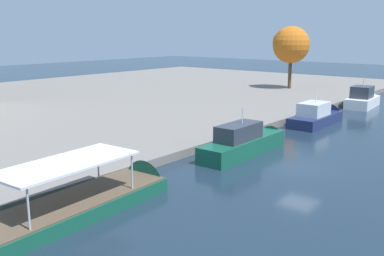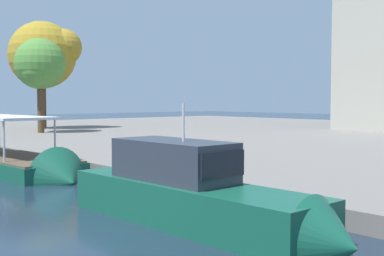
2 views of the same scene
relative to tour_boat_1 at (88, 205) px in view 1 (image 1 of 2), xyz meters
name	(u,v)px [view 1 (image 1 of 2)]	position (x,y,z in m)	size (l,w,h in m)	color
ground_plane	(300,169)	(13.79, -5.57, -0.24)	(220.00, 220.00, 0.00)	#192838
dock_promenade	(26,109)	(13.79, 29.91, 0.08)	(120.00, 55.00, 0.64)	slate
tour_boat_1	(88,205)	(0.00, 0.00, 0.00)	(13.08, 4.11, 4.31)	#14513D
motor_yacht_2	(246,144)	(14.94, -0.41, 0.52)	(10.25, 2.43, 4.30)	#14513D
motor_yacht_3	(318,117)	(29.40, 0.09, 0.43)	(8.79, 2.91, 4.25)	navy
motor_yacht_4	(363,101)	(43.33, 0.16, 0.52)	(7.74, 3.33, 4.70)	white
tree_1	(289,43)	(49.72, 14.23, 7.38)	(5.70, 5.73, 9.64)	#4C3823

